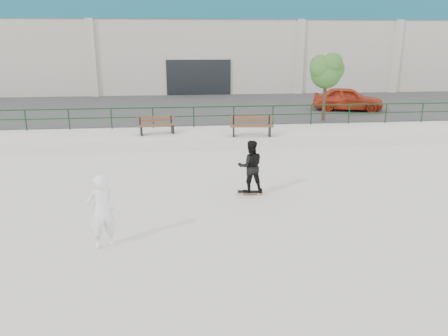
{
  "coord_description": "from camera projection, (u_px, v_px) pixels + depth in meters",
  "views": [
    {
      "loc": [
        -1.9,
        -10.68,
        4.71
      ],
      "look_at": [
        -0.48,
        2.0,
        0.94
      ],
      "focal_mm": 35.0,
      "sensor_mm": 36.0,
      "label": 1
    }
  ],
  "objects": [
    {
      "name": "bench_left",
      "position": [
        157.0,
        125.0,
        20.09
      ],
      "size": [
        1.8,
        0.85,
        0.8
      ],
      "rotation": [
        0.0,
        0.0,
        0.21
      ],
      "color": "brown",
      "rests_on": "ledge"
    },
    {
      "name": "tree",
      "position": [
        327.0,
        70.0,
        22.86
      ],
      "size": [
        2.01,
        1.78,
        3.57
      ],
      "color": "#503928",
      "rests_on": "parking_strip"
    },
    {
      "name": "commercial_building",
      "position": [
        193.0,
        41.0,
        40.91
      ],
      "size": [
        44.2,
        16.33,
        8.0
      ],
      "color": "#ABA699",
      "rests_on": "ground"
    },
    {
      "name": "skateboard",
      "position": [
        250.0,
        192.0,
        13.78
      ],
      "size": [
        0.8,
        0.32,
        0.09
      ],
      "rotation": [
        0.0,
        0.0,
        -0.16
      ],
      "color": "black",
      "rests_on": "ground"
    },
    {
      "name": "railing",
      "position": [
        214.0,
        112.0,
        21.65
      ],
      "size": [
        28.0,
        0.06,
        1.03
      ],
      "color": "#14371A",
      "rests_on": "ledge"
    },
    {
      "name": "parking_strip",
      "position": [
        204.0,
        110.0,
        28.8
      ],
      "size": [
        60.0,
        14.0,
        0.5
      ],
      "primitive_type": "cube",
      "color": "#313131",
      "rests_on": "ground"
    },
    {
      "name": "seated_skater",
      "position": [
        102.0,
        211.0,
        10.08
      ],
      "size": [
        0.76,
        0.64,
        1.78
      ],
      "primitive_type": "imported",
      "rotation": [
        0.0,
        0.0,
        3.53
      ],
      "color": "white",
      "rests_on": "ground"
    },
    {
      "name": "bench_right",
      "position": [
        252.0,
        126.0,
        19.68
      ],
      "size": [
        2.0,
        0.78,
        0.9
      ],
      "rotation": [
        0.0,
        0.0,
        -0.11
      ],
      "color": "brown",
      "rests_on": "ledge"
    },
    {
      "name": "ground",
      "position": [
        250.0,
        222.0,
        11.71
      ],
      "size": [
        120.0,
        120.0,
        0.0
      ],
      "primitive_type": "plane",
      "color": "beige",
      "rests_on": "ground"
    },
    {
      "name": "ledge",
      "position": [
        216.0,
        137.0,
        20.7
      ],
      "size": [
        30.0,
        3.0,
        0.5
      ],
      "primitive_type": "cube",
      "color": "silver",
      "rests_on": "ground"
    },
    {
      "name": "red_car",
      "position": [
        348.0,
        99.0,
        26.68
      ],
      "size": [
        4.5,
        2.89,
        1.43
      ],
      "primitive_type": "imported",
      "rotation": [
        0.0,
        0.0,
        1.26
      ],
      "color": "#AB2D15",
      "rests_on": "parking_strip"
    },
    {
      "name": "standing_skater",
      "position": [
        250.0,
        166.0,
        13.54
      ],
      "size": [
        0.81,
        0.64,
        1.65
      ],
      "primitive_type": "imported",
      "rotation": [
        0.0,
        0.0,
        3.16
      ],
      "color": "black",
      "rests_on": "skateboard"
    }
  ]
}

